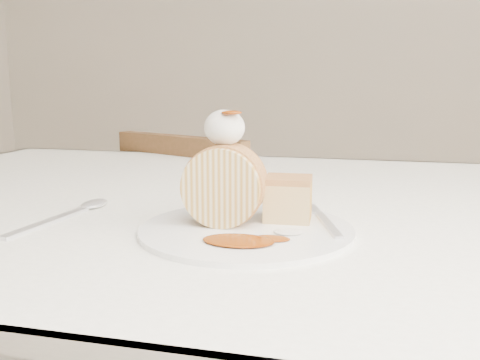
# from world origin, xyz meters

# --- Properties ---
(table) EXTENTS (1.40, 0.90, 0.75)m
(table) POSITION_xyz_m (0.00, 0.20, 0.66)
(table) COLOR white
(table) RESTS_ON ground
(chair_far) EXTENTS (0.49, 0.49, 0.79)m
(chair_far) POSITION_xyz_m (-0.24, 0.71, 0.45)
(chair_far) COLOR brown
(chair_far) RESTS_ON ground
(plate) EXTENTS (0.26, 0.26, 0.01)m
(plate) POSITION_xyz_m (0.02, 0.03, 0.75)
(plate) COLOR white
(plate) RESTS_ON table
(roulade_slice) EXTENTS (0.09, 0.05, 0.09)m
(roulade_slice) POSITION_xyz_m (-0.01, 0.04, 0.80)
(roulade_slice) COLOR beige
(roulade_slice) RESTS_ON plate
(cake_chunk) EXTENTS (0.06, 0.05, 0.05)m
(cake_chunk) POSITION_xyz_m (0.06, 0.08, 0.78)
(cake_chunk) COLOR #C38049
(cake_chunk) RESTS_ON plate
(whipped_cream) EXTENTS (0.05, 0.05, 0.04)m
(whipped_cream) POSITION_xyz_m (-0.01, 0.05, 0.87)
(whipped_cream) COLOR silver
(whipped_cream) RESTS_ON roulade_slice
(caramel_drizzle) EXTENTS (0.02, 0.02, 0.01)m
(caramel_drizzle) POSITION_xyz_m (0.00, 0.04, 0.89)
(caramel_drizzle) COLOR #732A04
(caramel_drizzle) RESTS_ON whipped_cream
(caramel_pool) EXTENTS (0.08, 0.05, 0.00)m
(caramel_pool) POSITION_xyz_m (0.03, -0.03, 0.76)
(caramel_pool) COLOR #732A04
(caramel_pool) RESTS_ON plate
(fork) EXTENTS (0.06, 0.15, 0.00)m
(fork) POSITION_xyz_m (0.11, 0.06, 0.76)
(fork) COLOR silver
(fork) RESTS_ON plate
(spoon) EXTENTS (0.05, 0.18, 0.00)m
(spoon) POSITION_xyz_m (-0.22, 0.01, 0.75)
(spoon) COLOR silver
(spoon) RESTS_ON table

